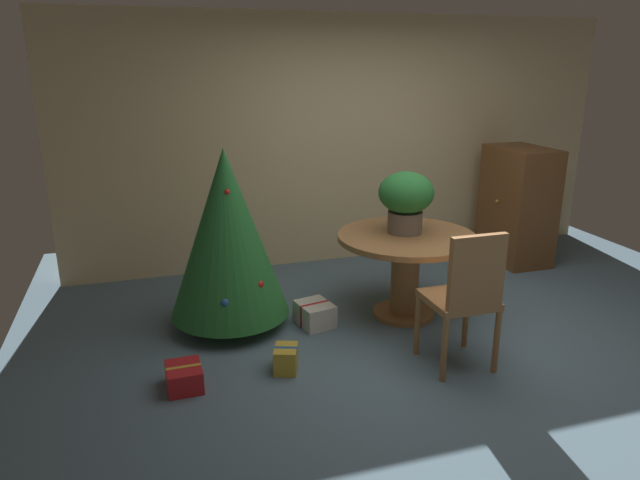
# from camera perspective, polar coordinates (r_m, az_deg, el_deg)

# --- Properties ---
(ground_plane) EXTENTS (6.60, 6.60, 0.00)m
(ground_plane) POSITION_cam_1_polar(r_m,az_deg,el_deg) (4.70, 11.84, -9.96)
(ground_plane) COLOR slate
(back_wall_panel) EXTENTS (6.00, 0.10, 2.60)m
(back_wall_panel) POSITION_cam_1_polar(r_m,az_deg,el_deg) (6.25, 2.76, 9.75)
(back_wall_panel) COLOR beige
(back_wall_panel) RESTS_ON ground_plane
(round_dining_table) EXTENTS (1.17, 1.17, 0.74)m
(round_dining_table) POSITION_cam_1_polar(r_m,az_deg,el_deg) (4.93, 8.52, -1.77)
(round_dining_table) COLOR #9E6B3D
(round_dining_table) RESTS_ON ground_plane
(flower_vase) EXTENTS (0.46, 0.46, 0.52)m
(flower_vase) POSITION_cam_1_polar(r_m,az_deg,el_deg) (4.85, 8.54, 4.19)
(flower_vase) COLOR #665B51
(flower_vase) RESTS_ON round_dining_table
(wooden_chair_near) EXTENTS (0.46, 0.45, 1.04)m
(wooden_chair_near) POSITION_cam_1_polar(r_m,az_deg,el_deg) (4.13, 14.26, -5.17)
(wooden_chair_near) COLOR #9E6B3D
(wooden_chair_near) RESTS_ON ground_plane
(holiday_tree) EXTENTS (0.98, 0.98, 1.50)m
(holiday_tree) POSITION_cam_1_polar(r_m,az_deg,el_deg) (4.66, -9.20, 0.65)
(holiday_tree) COLOR brown
(holiday_tree) RESTS_ON ground_plane
(gift_box_cream) EXTENTS (0.32, 0.36, 0.19)m
(gift_box_cream) POSITION_cam_1_polar(r_m,az_deg,el_deg) (4.86, -0.52, -7.37)
(gift_box_cream) COLOR silver
(gift_box_cream) RESTS_ON ground_plane
(gift_box_gold) EXTENTS (0.22, 0.25, 0.18)m
(gift_box_gold) POSITION_cam_1_polar(r_m,az_deg,el_deg) (4.20, -3.41, -11.70)
(gift_box_gold) COLOR gold
(gift_box_gold) RESTS_ON ground_plane
(gift_box_red) EXTENTS (0.24, 0.29, 0.16)m
(gift_box_red) POSITION_cam_1_polar(r_m,az_deg,el_deg) (4.11, -13.34, -13.11)
(gift_box_red) COLOR red
(gift_box_red) RESTS_ON ground_plane
(wooden_cabinet) EXTENTS (0.53, 0.78, 1.25)m
(wooden_cabinet) POSITION_cam_1_polar(r_m,az_deg,el_deg) (6.61, 19.01, 3.29)
(wooden_cabinet) COLOR brown
(wooden_cabinet) RESTS_ON ground_plane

